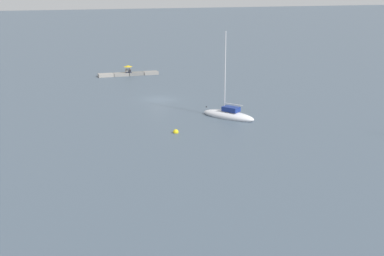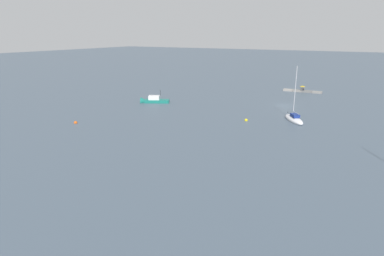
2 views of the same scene
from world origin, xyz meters
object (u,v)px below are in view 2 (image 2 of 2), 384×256
Objects in this scene: sailboat_white_near at (294,119)px; motorboat_teal_near at (152,101)px; person_seated_dark_left at (303,89)px; mooring_buoy_near at (246,120)px; person_seated_grey_right at (301,89)px; mooring_buoy_mid at (76,123)px; umbrella_open_yellow at (303,86)px.

sailboat_white_near is 1.52× the size of motorboat_teal_near.
person_seated_dark_left reaches higher than mooring_buoy_near.
sailboat_white_near reaches higher than mooring_buoy_near.
person_seated_grey_right is 42.34m from motorboat_teal_near.
person_seated_dark_left is 61.52m from mooring_buoy_mid.
motorboat_teal_near is at bearing -93.31° from mooring_buoy_mid.
person_seated_grey_right is at bearing -118.13° from mooring_buoy_mid.
motorboat_teal_near reaches higher than mooring_buoy_near.
mooring_buoy_mid reaches higher than mooring_buoy_near.
sailboat_white_near is at bearing -151.07° from mooring_buoy_near.
person_seated_grey_right is at bearing 8.95° from umbrella_open_yellow.
person_seated_grey_right is at bearing -93.68° from mooring_buoy_near.
person_seated_grey_right is 61.35m from mooring_buoy_mid.
sailboat_white_near is (-5.15, 32.98, -1.29)m from umbrella_open_yellow.
umbrella_open_yellow is 0.22× the size of motorboat_teal_near.
motorboat_teal_near reaches higher than person_seated_grey_right.
person_seated_grey_right is 0.49× the size of umbrella_open_yellow.
person_seated_dark_left is 1.17× the size of mooring_buoy_mid.
umbrella_open_yellow is at bearing 63.79° from sailboat_white_near.
umbrella_open_yellow reaches higher than mooring_buoy_near.
motorboat_teal_near is at bearing 48.99° from umbrella_open_yellow.
umbrella_open_yellow is at bearing -94.09° from mooring_buoy_near.
mooring_buoy_mid is (26.52, 16.84, 0.01)m from mooring_buoy_near.
mooring_buoy_near is at bearing 85.91° from umbrella_open_yellow.
sailboat_white_near reaches higher than motorboat_teal_near.
umbrella_open_yellow is 33.41m from sailboat_white_near.
person_seated_dark_left and person_seated_grey_right have the same top height.
person_seated_dark_left is at bearing -118.64° from mooring_buoy_mid.
mooring_buoy_mid is (28.92, 54.10, -0.66)m from person_seated_grey_right.
motorboat_teal_near reaches higher than person_seated_dark_left.
person_seated_dark_left is 37.27m from mooring_buoy_near.
sailboat_white_near is 8.94m from mooring_buoy_near.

